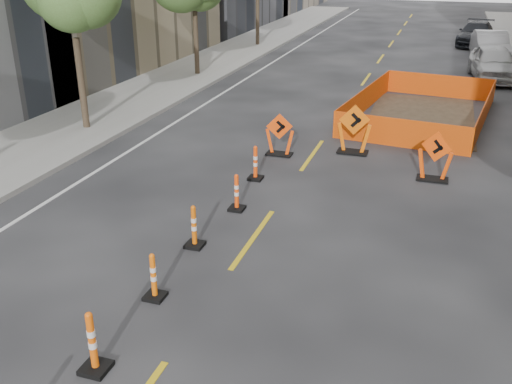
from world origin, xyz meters
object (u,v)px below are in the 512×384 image
(channelizer_4, at_px, (194,226))
(parked_car_far, at_px, (476,34))
(channelizer_5, at_px, (237,192))
(chevron_sign_center, at_px, (354,129))
(channelizer_6, at_px, (255,163))
(parked_car_near, at_px, (493,63))
(channelizer_2, at_px, (92,342))
(channelizer_3, at_px, (153,276))
(chevron_sign_left, at_px, (280,134))
(parked_car_mid, at_px, (490,46))
(chevron_sign_right, at_px, (435,156))

(channelizer_4, height_order, parked_car_far, parked_car_far)
(parked_car_far, bearing_deg, channelizer_5, -95.12)
(channelizer_5, relative_size, chevron_sign_center, 0.60)
(channelizer_6, xyz_separation_m, parked_car_near, (7.08, 16.45, 0.33))
(channelizer_4, height_order, channelizer_6, channelizer_6)
(channelizer_5, bearing_deg, parked_car_near, 69.66)
(channelizer_5, bearing_deg, channelizer_2, -90.64)
(channelizer_5, relative_size, parked_car_near, 0.20)
(channelizer_6, distance_m, parked_car_far, 28.50)
(channelizer_3, height_order, chevron_sign_left, chevron_sign_left)
(channelizer_4, distance_m, parked_car_mid, 27.21)
(chevron_sign_center, relative_size, parked_car_mid, 0.33)
(channelizer_4, xyz_separation_m, parked_car_far, (6.56, 31.96, 0.26))
(chevron_sign_center, height_order, chevron_sign_right, chevron_sign_center)
(channelizer_5, height_order, channelizer_6, channelizer_6)
(channelizer_6, bearing_deg, chevron_sign_center, 53.84)
(parked_car_near, relative_size, parked_car_mid, 0.99)
(chevron_sign_center, bearing_deg, channelizer_5, -127.83)
(channelizer_4, relative_size, parked_car_far, 0.19)
(chevron_sign_center, relative_size, chevron_sign_right, 1.11)
(channelizer_4, bearing_deg, parked_car_far, 78.40)
(parked_car_far, bearing_deg, parked_car_mid, -76.76)
(chevron_sign_center, height_order, parked_car_far, chevron_sign_center)
(channelizer_6, relative_size, chevron_sign_center, 0.62)
(channelizer_3, relative_size, channelizer_4, 0.96)
(channelizer_3, relative_size, channelizer_6, 0.95)
(channelizer_4, distance_m, parked_car_near, 21.87)
(channelizer_4, bearing_deg, chevron_sign_center, 72.49)
(parked_car_mid, bearing_deg, channelizer_4, -110.54)
(channelizer_5, xyz_separation_m, chevron_sign_center, (2.09, 5.24, 0.33))
(channelizer_2, xyz_separation_m, chevron_sign_center, (2.16, 11.57, 0.26))
(channelizer_6, relative_size, parked_car_far, 0.19)
(parked_car_near, bearing_deg, chevron_sign_center, -115.72)
(chevron_sign_left, distance_m, parked_car_mid, 21.03)
(channelizer_6, distance_m, chevron_sign_center, 3.88)
(chevron_sign_left, bearing_deg, parked_car_near, 44.70)
(parked_car_near, relative_size, parked_car_far, 0.94)
(chevron_sign_left, height_order, parked_car_near, parked_car_near)
(parked_car_far, bearing_deg, channelizer_4, -94.75)
(chevron_sign_right, relative_size, parked_car_near, 0.30)
(channelizer_3, height_order, chevron_sign_center, chevron_sign_center)
(channelizer_4, xyz_separation_m, channelizer_6, (0.03, 4.22, 0.00))
(channelizer_2, relative_size, parked_car_near, 0.22)
(channelizer_6, distance_m, chevron_sign_right, 5.08)
(channelizer_4, distance_m, parked_car_far, 32.63)
(chevron_sign_center, relative_size, parked_car_near, 0.33)
(chevron_sign_center, distance_m, chevron_sign_right, 3.03)
(channelizer_3, height_order, parked_car_mid, parked_car_mid)
(chevron_sign_left, xyz_separation_m, chevron_sign_center, (2.21, 0.90, 0.12))
(channelizer_2, relative_size, channelizer_5, 1.13)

